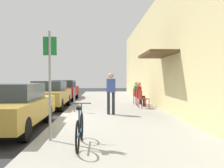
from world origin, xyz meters
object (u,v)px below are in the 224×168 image
object	(u,v)px
parked_car_1	(50,94)
cafe_chair_2	(136,95)
parking_meter	(74,94)
pedestrian_standing	(111,90)
parked_car_0	(12,106)
seated_patron_2	(137,92)
seated_patron_1	(140,93)
street_sign	(50,77)
cafe_chair_1	(139,97)
cafe_chair_0	(142,98)
parked_car_2	(64,90)
bicycle_0	(80,130)

from	to	relation	value
parked_car_1	cafe_chair_2	distance (m)	4.82
parking_meter	pedestrian_standing	distance (m)	1.81
parked_car_0	cafe_chair_2	size ratio (longest dim) A/B	5.06
parked_car_0	seated_patron_2	xyz separation A→B (m)	(4.82, 6.31, 0.08)
parking_meter	cafe_chair_2	bearing A→B (deg)	43.75
cafe_chair_2	seated_patron_2	world-z (taller)	seated_patron_2
seated_patron_1	parked_car_1	bearing A→B (deg)	177.54
seated_patron_1	seated_patron_2	distance (m)	1.00
seated_patron_1	street_sign	bearing A→B (deg)	-115.29
cafe_chair_1	seated_patron_1	distance (m)	0.20
parking_meter	cafe_chair_1	size ratio (longest dim) A/B	1.52
street_sign	cafe_chair_0	world-z (taller)	street_sign
parked_car_2	seated_patron_1	world-z (taller)	parked_car_2
street_sign	cafe_chair_2	bearing A→B (deg)	67.87
cafe_chair_1	seated_patron_1	size ratio (longest dim) A/B	0.67
cafe_chair_0	seated_patron_2	distance (m)	2.00
cafe_chair_2	cafe_chair_1	bearing A→B (deg)	-90.01
seated_patron_1	cafe_chair_1	bearing A→B (deg)	175.88
parked_car_0	bicycle_0	world-z (taller)	parked_car_0
parked_car_0	pedestrian_standing	distance (m)	3.96
parking_meter	seated_patron_1	bearing A→B (deg)	32.49
parked_car_1	street_sign	size ratio (longest dim) A/B	1.69
street_sign	seated_patron_2	bearing A→B (deg)	67.52
seated_patron_2	parked_car_1	bearing A→B (deg)	-170.70
parking_meter	pedestrian_standing	xyz separation A→B (m)	(1.58, -0.85, 0.23)
parked_car_1	cafe_chair_2	size ratio (longest dim) A/B	5.06
street_sign	parked_car_0	bearing A→B (deg)	131.29
parked_car_1	bicycle_0	world-z (taller)	parked_car_1
cafe_chair_1	pedestrian_standing	distance (m)	3.39
cafe_chair_2	bicycle_0	bearing A→B (deg)	-106.34
street_sign	cafe_chair_1	distance (m)	7.81
parked_car_1	seated_patron_1	xyz separation A→B (m)	(4.82, -0.21, 0.07)
parking_meter	parked_car_2	bearing A→B (deg)	101.60
parked_car_0	street_sign	size ratio (longest dim) A/B	1.69
cafe_chair_1	seated_patron_2	bearing A→B (deg)	86.53
parking_meter	cafe_chair_1	distance (m)	3.84
bicycle_0	pedestrian_standing	world-z (taller)	pedestrian_standing
parked_car_2	parking_meter	size ratio (longest dim) A/B	3.33
bicycle_0	seated_patron_1	world-z (taller)	seated_patron_1
street_sign	parked_car_2	bearing A→B (deg)	96.85
parked_car_1	seated_patron_2	world-z (taller)	parked_car_1
cafe_chair_0	pedestrian_standing	world-z (taller)	pedestrian_standing
bicycle_0	seated_patron_1	distance (m)	8.00
parked_car_1	cafe_chair_2	world-z (taller)	parked_car_1
parking_meter	pedestrian_standing	size ratio (longest dim) A/B	0.78
street_sign	seated_patron_2	distance (m)	8.72
street_sign	seated_patron_1	world-z (taller)	street_sign
parked_car_2	cafe_chair_0	distance (m)	8.03
parked_car_0	bicycle_0	xyz separation A→B (m)	(2.25, -2.25, -0.26)
seated_patron_1	seated_patron_2	world-z (taller)	same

